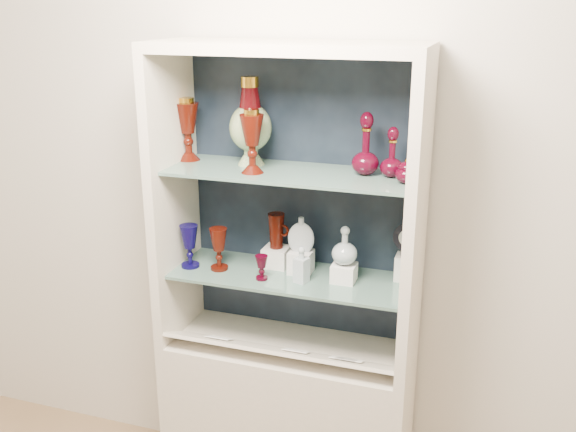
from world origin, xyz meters
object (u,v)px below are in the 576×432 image
(ruby_goblet_small, at_px, (262,268))
(clear_round_decanter, at_px, (345,246))
(pedestal_lamp_right, at_px, (252,141))
(ruby_decanter_b, at_px, (392,151))
(enamel_urn, at_px, (250,121))
(ruby_pitcher, at_px, (276,231))
(clear_square_bottle, at_px, (301,265))
(pedestal_lamp_left, at_px, (188,129))
(lidded_bowl, at_px, (407,170))
(cobalt_goblet, at_px, (189,246))
(flat_flask, at_px, (301,234))
(ruby_decanter_a, at_px, (366,140))
(cameo_medallion, at_px, (408,239))
(ruby_goblet_tall, at_px, (219,249))

(ruby_goblet_small, height_order, clear_round_decanter, clear_round_decanter)
(pedestal_lamp_right, relative_size, ruby_decanter_b, 1.21)
(enamel_urn, relative_size, ruby_goblet_small, 3.44)
(ruby_pitcher, distance_m, clear_square_bottle, 0.20)
(ruby_decanter_b, xyz_separation_m, ruby_pitcher, (-0.45, 0.04, -0.37))
(ruby_goblet_small, bearing_deg, clear_round_decanter, 14.92)
(pedestal_lamp_right, xyz_separation_m, ruby_decanter_b, (0.50, 0.10, -0.02))
(ruby_decanter_b, relative_size, clear_round_decanter, 1.33)
(pedestal_lamp_left, bearing_deg, clear_round_decanter, -3.78)
(pedestal_lamp_left, bearing_deg, lidded_bowl, -5.50)
(lidded_bowl, bearing_deg, pedestal_lamp_right, -177.18)
(lidded_bowl, relative_size, cobalt_goblet, 0.53)
(cobalt_goblet, height_order, flat_flask, flat_flask)
(enamel_urn, relative_size, ruby_decanter_b, 1.73)
(ruby_decanter_a, bearing_deg, clear_square_bottle, -157.20)
(clear_square_bottle, bearing_deg, cobalt_goblet, 179.42)
(pedestal_lamp_left, xyz_separation_m, ruby_decanter_a, (0.72, -0.01, 0.01))
(clear_round_decanter, bearing_deg, flat_flask, 170.87)
(enamel_urn, bearing_deg, pedestal_lamp_right, -66.50)
(cobalt_goblet, bearing_deg, pedestal_lamp_right, -3.34)
(ruby_goblet_small, height_order, flat_flask, flat_flask)
(pedestal_lamp_right, relative_size, ruby_pitcher, 1.64)
(cobalt_goblet, height_order, ruby_goblet_small, cobalt_goblet)
(ruby_decanter_a, distance_m, ruby_decanter_b, 0.10)
(cameo_medallion, bearing_deg, lidded_bowl, -87.50)
(ruby_goblet_small, distance_m, flat_flask, 0.20)
(pedestal_lamp_left, distance_m, lidded_bowl, 0.89)
(enamel_urn, xyz_separation_m, cameo_medallion, (0.62, 0.04, -0.42))
(cameo_medallion, bearing_deg, clear_round_decanter, -155.24)
(pedestal_lamp_left, xyz_separation_m, cameo_medallion, (0.88, 0.05, -0.38))
(enamel_urn, height_order, ruby_decanter_a, enamel_urn)
(ruby_goblet_small, distance_m, clear_round_decanter, 0.33)
(lidded_bowl, relative_size, ruby_goblet_small, 0.95)
(clear_round_decanter, bearing_deg, enamel_urn, 172.50)
(lidded_bowl, distance_m, ruby_goblet_small, 0.68)
(clear_round_decanter, height_order, cameo_medallion, cameo_medallion)
(enamel_urn, distance_m, ruby_decanter_b, 0.56)
(ruby_decanter_b, bearing_deg, ruby_decanter_a, 177.24)
(cobalt_goblet, bearing_deg, clear_round_decanter, 4.79)
(ruby_decanter_a, height_order, cameo_medallion, ruby_decanter_a)
(enamel_urn, distance_m, flat_flask, 0.48)
(ruby_decanter_a, height_order, flat_flask, ruby_decanter_a)
(enamel_urn, relative_size, clear_round_decanter, 2.31)
(flat_flask, relative_size, clear_round_decanter, 1.00)
(ruby_pitcher, bearing_deg, ruby_goblet_tall, -141.46)
(pedestal_lamp_left, relative_size, clear_round_decanter, 1.70)
(ruby_decanter_a, distance_m, clear_square_bottle, 0.53)
(cameo_medallion, bearing_deg, cobalt_goblet, -167.90)
(ruby_goblet_tall, bearing_deg, cobalt_goblet, -174.52)
(ruby_decanter_b, relative_size, clear_square_bottle, 1.37)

